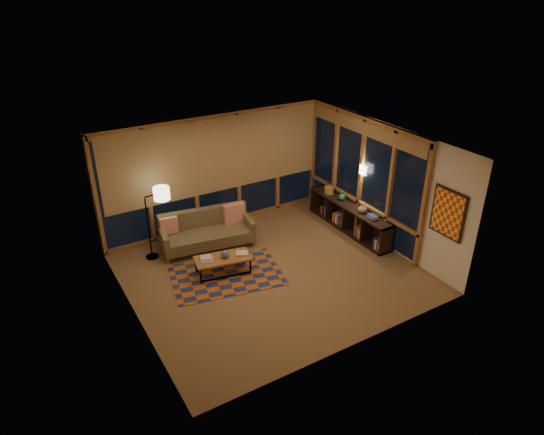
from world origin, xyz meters
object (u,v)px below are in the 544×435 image
sofa (207,231)px  floor_lamp (148,225)px  coffee_table (223,265)px  bookshelf (349,218)px

sofa → floor_lamp: floor_lamp is taller
sofa → floor_lamp: (-1.19, 0.25, 0.37)m
sofa → coffee_table: bearing=-89.0°
sofa → coffee_table: (-0.15, -1.09, -0.22)m
floor_lamp → bookshelf: bearing=-16.1°
sofa → coffee_table: sofa is taller
floor_lamp → bookshelf: 4.55m
floor_lamp → sofa: bearing=-12.9°
coffee_table → floor_lamp: 1.80m
floor_lamp → bookshelf: (4.36, -1.20, -0.45)m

